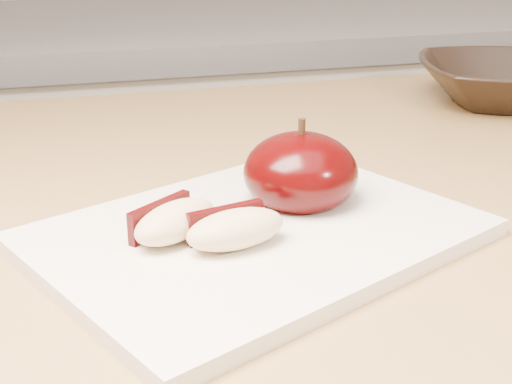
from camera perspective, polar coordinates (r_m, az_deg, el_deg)
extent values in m
cube|color=silver|center=(1.42, -6.38, -6.14)|extent=(2.40, 0.60, 0.90)
cube|color=slate|center=(1.27, -7.28, 12.94)|extent=(2.40, 0.62, 0.04)
cube|color=#AF884C|center=(0.62, 3.26, -0.05)|extent=(1.64, 0.64, 0.04)
cube|color=silver|center=(0.48, 0.00, -3.40)|extent=(0.34, 0.30, 0.01)
ellipsoid|color=black|center=(0.52, 3.59, 1.55)|extent=(0.09, 0.09, 0.06)
cylinder|color=black|center=(0.50, 3.68, 5.21)|extent=(0.01, 0.01, 0.01)
ellipsoid|color=beige|center=(0.46, -6.45, -2.35)|extent=(0.07, 0.07, 0.02)
cube|color=black|center=(0.47, -7.70, -2.03)|extent=(0.05, 0.04, 0.02)
ellipsoid|color=beige|center=(0.45, -1.63, -2.99)|extent=(0.07, 0.05, 0.02)
cube|color=black|center=(0.46, -2.45, -2.46)|extent=(0.05, 0.02, 0.02)
imported|color=black|center=(0.88, 19.54, 8.29)|extent=(0.25, 0.25, 0.05)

